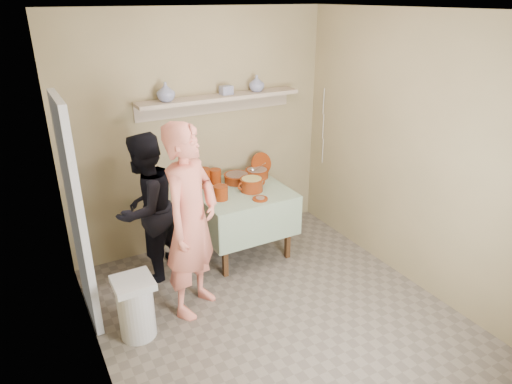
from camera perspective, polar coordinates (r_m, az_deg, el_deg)
ground at (r=4.27m, az=3.22°, el=-15.80°), size 3.50×3.50×0.00m
tile_panel at (r=4.11m, az=-21.53°, el=-2.70°), size 0.06×0.70×2.00m
plate_stack_a at (r=5.01m, az=-6.59°, el=1.79°), size 0.15×0.15×0.20m
plate_stack_b at (r=5.09m, az=-5.13°, el=1.97°), size 0.14×0.14×0.16m
bowl_stack at (r=4.68m, az=-4.42°, el=-0.09°), size 0.15×0.15×0.15m
empty_bowl at (r=4.87m, az=-5.02°, el=0.21°), size 0.15×0.15×0.05m
propped_lid at (r=5.34m, az=0.66°, el=3.58°), size 0.27×0.12×0.25m
vase_right at (r=5.11m, az=0.08°, el=13.43°), size 0.19×0.19×0.18m
vase_left at (r=4.69m, az=-11.22°, el=12.17°), size 0.26×0.26×0.19m
ceramic_box at (r=4.96m, az=-3.74°, el=12.58°), size 0.14×0.11×0.09m
person_cook at (r=4.00m, az=-8.11°, el=-3.71°), size 0.77×0.73×1.78m
person_helper at (r=4.61m, az=-13.58°, el=-2.04°), size 0.94×0.90×1.53m
room_shell at (r=3.48m, az=3.82°, el=5.21°), size 3.04×3.54×2.62m
serving_table at (r=4.99m, az=-1.94°, el=-0.91°), size 0.97×0.97×0.76m
cazuela_meat_a at (r=5.10m, az=-2.41°, el=1.83°), size 0.30×0.30×0.10m
cazuela_meat_b at (r=5.24m, az=0.14°, el=2.45°), size 0.28×0.28×0.10m
ladle at (r=5.17m, az=-0.39°, el=2.78°), size 0.08×0.26×0.19m
cazuela_rice at (r=4.86m, az=-0.55°, el=1.07°), size 0.33×0.25×0.14m
front_plate at (r=4.68m, az=0.52°, el=-0.84°), size 0.16×0.16×0.03m
wall_shelf at (r=4.96m, az=-4.62°, el=11.47°), size 1.80×0.25×0.21m
trash_bin at (r=4.07m, az=-14.77°, el=-13.79°), size 0.32×0.32×0.56m
electrical_cord at (r=5.56m, az=8.40°, el=8.10°), size 0.01×0.05×0.90m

